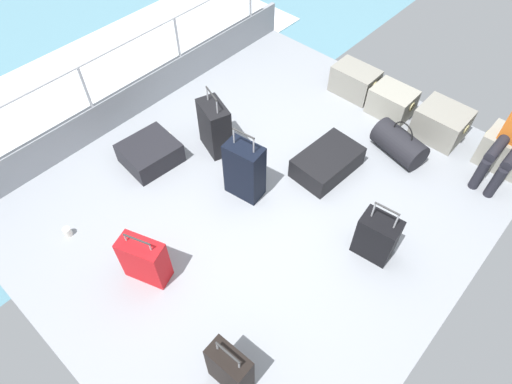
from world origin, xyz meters
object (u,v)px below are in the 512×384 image
Objects in this scene: cargo_crate_0 at (355,81)px; suitcase_1 at (245,170)px; cargo_crate_3 at (508,152)px; duffel_bag at (399,144)px; cargo_crate_1 at (392,102)px; suitcase_5 at (230,369)px; suitcase_4 at (145,260)px; cargo_crate_2 at (441,123)px; suitcase_3 at (150,153)px; suitcase_2 at (327,162)px; paper_cup at (68,232)px; suitcase_6 at (215,127)px; suitcase_0 at (377,237)px.

suitcase_1 is at bearing -87.34° from cargo_crate_0.
duffel_bag is at bearing -145.57° from cargo_crate_3.
cargo_crate_1 is 0.86× the size of suitcase_5.
suitcase_4 is (0.13, -3.68, 0.07)m from cargo_crate_0.
cargo_crate_2 is 0.93× the size of suitcase_3.
suitcase_4 reaches higher than suitcase_2.
cargo_crate_2 is 3.86m from suitcase_4.
cargo_crate_0 is 0.89× the size of duffel_bag.
suitcase_2 is 1.30× the size of suitcase_4.
suitcase_5 reaches higher than cargo_crate_1.
cargo_crate_0 is 6.21× the size of paper_cup.
duffel_bag is (2.10, 2.07, 0.04)m from suitcase_3.
cargo_crate_1 is 3.68m from suitcase_4.
suitcase_6 reaches higher than cargo_crate_0.
suitcase_0 is 3.15m from paper_cup.
suitcase_1 reaches higher than duffel_bag.
duffel_bag reaches higher than paper_cup.
suitcase_0 is at bearing -63.06° from cargo_crate_1.
suitcase_6 is (-1.90, -2.02, 0.12)m from cargo_crate_2.
cargo_crate_2 reaches higher than paper_cup.
paper_cup is (-1.45, -2.55, -0.08)m from suitcase_2.
suitcase_0 is at bearing -30.01° from suitcase_2.
suitcase_6 is (-0.77, 1.67, 0.06)m from suitcase_4.
suitcase_0 reaches higher than cargo_crate_0.
cargo_crate_2 is at bearing 92.19° from suitcase_5.
suitcase_6 reaches higher than cargo_crate_2.
suitcase_0 is at bearing 84.51° from suitcase_5.
suitcase_2 reaches higher than paper_cup.
cargo_crate_2 reaches higher than suitcase_2.
cargo_crate_1 reaches higher than paper_cup.
cargo_crate_2 is 6.09× the size of paper_cup.
cargo_crate_0 is at bearing 77.74° from paper_cup.
cargo_crate_1 is 0.93× the size of cargo_crate_2.
suitcase_5 reaches higher than suitcase_4.
cargo_crate_0 reaches higher than suitcase_3.
suitcase_0 is 2.23m from suitcase_6.
cargo_crate_3 is at bearing 76.93° from suitcase_0.
suitcase_5 is at bearing -41.92° from suitcase_6.
suitcase_0 reaches higher than cargo_crate_3.
cargo_crate_2 is 0.68× the size of suitcase_1.
suitcase_3 is (-1.04, -2.69, -0.06)m from cargo_crate_0.
cargo_crate_1 is 0.90× the size of suitcase_4.
cargo_crate_0 is 3.68m from suitcase_4.
duffel_bag is (-0.53, 1.36, -0.08)m from suitcase_0.
paper_cup is (-2.93, -4.02, -0.16)m from cargo_crate_3.
cargo_crate_2 is 3.86m from suitcase_5.
suitcase_4 is 0.90× the size of duffel_bag.
suitcase_1 is at bearing -116.82° from cargo_crate_2.
suitcase_2 is 1.24× the size of suitcase_5.
cargo_crate_2 reaches higher than cargo_crate_1.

